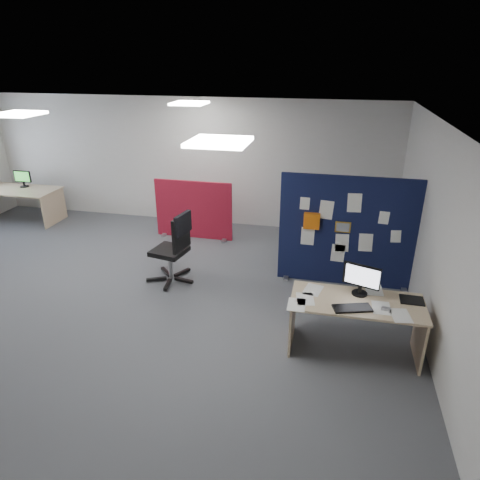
% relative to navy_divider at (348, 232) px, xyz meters
% --- Properties ---
extents(floor, '(9.00, 9.00, 0.00)m').
position_rel_navy_divider_xyz_m(floor, '(-3.46, -1.24, -0.91)').
color(floor, '#4D4F54').
rests_on(floor, ground).
extents(ceiling, '(9.00, 7.00, 0.02)m').
position_rel_navy_divider_xyz_m(ceiling, '(-3.46, -1.24, 1.79)').
color(ceiling, white).
rests_on(ceiling, wall_back).
extents(wall_back, '(9.00, 0.02, 2.70)m').
position_rel_navy_divider_xyz_m(wall_back, '(-3.46, 2.26, 0.44)').
color(wall_back, silver).
rests_on(wall_back, floor).
extents(wall_right, '(0.02, 7.00, 2.70)m').
position_rel_navy_divider_xyz_m(wall_right, '(1.04, -1.24, 0.44)').
color(wall_right, silver).
rests_on(wall_right, floor).
extents(ceiling_lights, '(4.10, 4.10, 0.04)m').
position_rel_navy_divider_xyz_m(ceiling_lights, '(-3.13, -0.57, 1.76)').
color(ceiling_lights, white).
rests_on(ceiling_lights, ceiling).
extents(navy_divider, '(2.20, 0.30, 1.81)m').
position_rel_navy_divider_xyz_m(navy_divider, '(0.00, 0.00, 0.00)').
color(navy_divider, black).
rests_on(navy_divider, floor).
extents(main_desk, '(1.60, 0.71, 0.73)m').
position_rel_navy_divider_xyz_m(main_desk, '(0.12, -1.74, -0.35)').
color(main_desk, tan).
rests_on(main_desk, floor).
extents(monitor_main, '(0.45, 0.19, 0.40)m').
position_rel_navy_divider_xyz_m(monitor_main, '(0.14, -1.60, 0.05)').
color(monitor_main, black).
rests_on(monitor_main, main_desk).
extents(keyboard, '(0.48, 0.30, 0.02)m').
position_rel_navy_divider_xyz_m(keyboard, '(0.05, -1.98, -0.16)').
color(keyboard, black).
rests_on(keyboard, main_desk).
extents(mouse, '(0.11, 0.09, 0.03)m').
position_rel_navy_divider_xyz_m(mouse, '(0.43, -1.91, -0.16)').
color(mouse, '#9A9B9F').
rests_on(mouse, main_desk).
extents(paper_tray, '(0.28, 0.23, 0.01)m').
position_rel_navy_divider_xyz_m(paper_tray, '(0.76, -1.63, -0.17)').
color(paper_tray, black).
rests_on(paper_tray, main_desk).
extents(red_divider, '(1.60, 0.30, 1.20)m').
position_rel_navy_divider_xyz_m(red_divider, '(-3.00, 1.32, -0.32)').
color(red_divider, maroon).
rests_on(red_divider, floor).
extents(second_desk, '(1.76, 0.88, 0.73)m').
position_rel_navy_divider_xyz_m(second_desk, '(-7.14, 1.47, -0.35)').
color(second_desk, tan).
rests_on(second_desk, floor).
extents(monitor_second, '(0.41, 0.18, 0.37)m').
position_rel_navy_divider_xyz_m(monitor_second, '(-7.11, 1.64, 0.03)').
color(monitor_second, black).
rests_on(monitor_second, second_desk).
extents(office_chair, '(0.79, 0.78, 1.20)m').
position_rel_navy_divider_xyz_m(office_chair, '(-2.69, -0.54, -0.22)').
color(office_chair, black).
rests_on(office_chair, floor).
extents(desk_papers, '(1.43, 0.88, 0.00)m').
position_rel_navy_divider_xyz_m(desk_papers, '(-0.04, -1.81, -0.17)').
color(desk_papers, white).
rests_on(desk_papers, main_desk).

